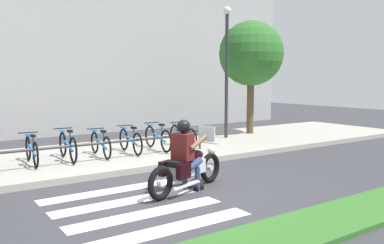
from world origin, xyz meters
name	(u,v)px	position (x,y,z in m)	size (l,w,h in m)	color
ground_plane	(171,193)	(0.00, 0.00, 0.00)	(48.00, 48.00, 0.00)	#38383D
grass_median	(276,238)	(0.00, -2.80, 0.04)	(24.00, 1.10, 0.08)	#336B28
sidewalk	(96,157)	(0.00, 4.02, 0.07)	(24.00, 4.40, 0.15)	#A8A399
crosswalk_stripe_0	(173,228)	(-0.94, -1.60, 0.00)	(2.80, 0.40, 0.01)	white
crosswalk_stripe_1	(148,213)	(-0.94, -0.80, 0.00)	(2.80, 0.40, 0.01)	white
crosswalk_stripe_2	(127,201)	(-0.94, 0.00, 0.00)	(2.80, 0.40, 0.01)	white
crosswalk_stripe_3	(110,191)	(-0.94, 0.80, 0.00)	(2.80, 0.40, 0.01)	white
motorcycle	(188,168)	(0.37, -0.03, 0.46)	(2.17, 0.95, 1.24)	black
rider	(185,150)	(0.29, -0.05, 0.83)	(0.74, 0.67, 1.44)	#591919
bicycle_2	(32,150)	(-1.78, 3.63, 0.50)	(0.48, 1.68, 0.76)	black
bicycle_3	(68,146)	(-0.90, 3.63, 0.52)	(0.48, 1.73, 0.80)	black
bicycle_4	(100,144)	(-0.02, 3.63, 0.49)	(0.48, 1.65, 0.74)	black
bicycle_5	(130,141)	(0.86, 3.63, 0.50)	(0.48, 1.64, 0.77)	black
bicycle_6	(158,138)	(1.75, 3.63, 0.51)	(0.48, 1.72, 0.79)	black
bicycle_7	(183,136)	(2.63, 3.63, 0.50)	(0.48, 1.64, 0.76)	black
bike_rack	(92,145)	(-0.46, 3.08, 0.58)	(6.78, 0.07, 0.49)	#333338
street_lamp	(227,62)	(4.98, 4.42, 2.83)	(0.28, 0.28, 4.73)	#2D2D33
tree_near_rack	(251,54)	(6.50, 4.82, 3.17)	(2.45, 2.45, 4.42)	brown
building_backdrop	(39,16)	(0.00, 9.72, 4.63)	(24.00, 1.20, 9.26)	#A9A9A9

